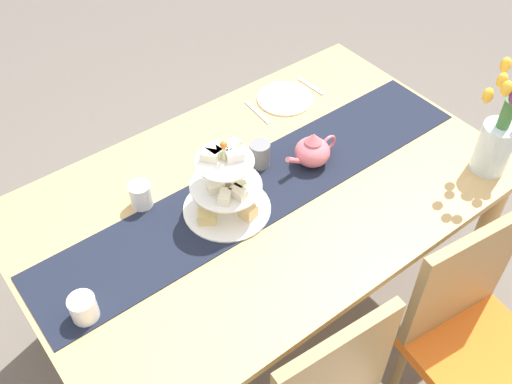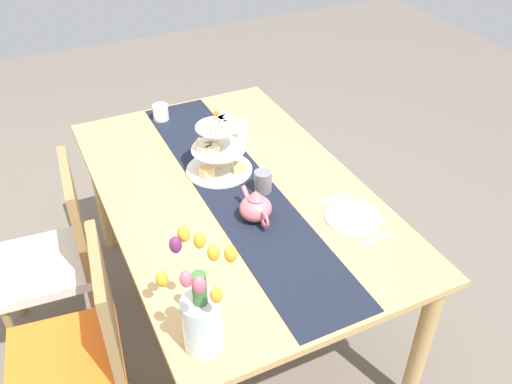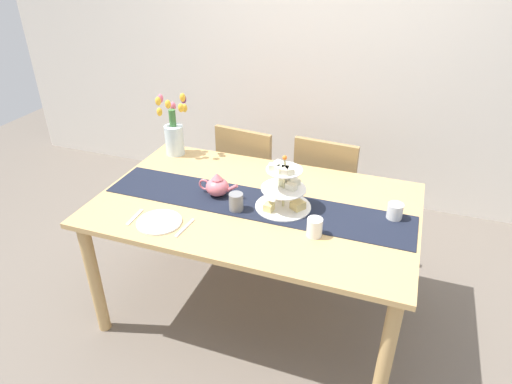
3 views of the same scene
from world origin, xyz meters
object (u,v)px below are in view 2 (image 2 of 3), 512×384
(chair_left, at_px, (82,344))
(chair_right, at_px, (57,251))
(fork_left, at_px, (374,239))
(dining_table, at_px, (234,206))
(tiered_cake_stand, at_px, (218,150))
(mug_white_text, at_px, (239,130))
(teapot, at_px, (256,207))
(knife_left, at_px, (334,198))
(tulip_vase, at_px, (201,312))
(mug_grey, at_px, (263,181))
(cream_jug, at_px, (161,113))
(dinner_plate_left, at_px, (353,217))

(chair_left, relative_size, chair_right, 1.00)
(fork_left, bearing_deg, dining_table, 33.42)
(tiered_cake_stand, bearing_deg, mug_white_text, -42.72)
(tiered_cake_stand, xyz_separation_m, teapot, (-0.39, -0.00, -0.05))
(mug_white_text, bearing_deg, teapot, 161.92)
(tiered_cake_stand, relative_size, knife_left, 1.79)
(chair_left, relative_size, tulip_vase, 2.15)
(chair_left, height_order, tulip_vase, tulip_vase)
(dining_table, height_order, chair_right, chair_right)
(tiered_cake_stand, distance_m, mug_grey, 0.26)
(cream_jug, bearing_deg, knife_left, -155.35)
(chair_left, xyz_separation_m, mug_white_text, (0.68, -0.96, 0.32))
(tulip_vase, height_order, mug_grey, tulip_vase)
(dining_table, bearing_deg, mug_white_text, -27.79)
(knife_left, height_order, mug_grey, mug_grey)
(dining_table, bearing_deg, knife_left, -125.05)
(teapot, relative_size, dinner_plate_left, 1.04)
(teapot, relative_size, tulip_vase, 0.56)
(chair_left, xyz_separation_m, mug_grey, (0.24, -0.87, 0.33))
(tiered_cake_stand, bearing_deg, chair_right, 82.55)
(teapot, bearing_deg, cream_jug, 5.47)
(cream_jug, height_order, fork_left, cream_jug)
(dining_table, height_order, fork_left, fork_left)
(tiered_cake_stand, distance_m, fork_left, 0.79)
(dinner_plate_left, xyz_separation_m, fork_left, (-0.15, 0.00, -0.00))
(tulip_vase, bearing_deg, chair_left, 40.84)
(knife_left, bearing_deg, mug_white_text, 14.41)
(teapot, height_order, mug_grey, teapot)
(tiered_cake_stand, xyz_separation_m, cream_jug, (0.57, 0.09, -0.07))
(tiered_cake_stand, height_order, fork_left, tiered_cake_stand)
(chair_right, xyz_separation_m, tiered_cake_stand, (-0.10, -0.76, 0.38))
(tulip_vase, height_order, knife_left, tulip_vase)
(teapot, xyz_separation_m, dinner_plate_left, (-0.17, -0.36, -0.05))
(dining_table, distance_m, mug_white_text, 0.45)
(chair_right, relative_size, mug_white_text, 9.58)
(dining_table, height_order, knife_left, knife_left)
(dinner_plate_left, distance_m, mug_white_text, 0.79)
(chair_right, relative_size, knife_left, 5.35)
(dining_table, relative_size, mug_white_text, 18.26)
(cream_jug, bearing_deg, mug_grey, -165.83)
(cream_jug, xyz_separation_m, mug_white_text, (-0.35, -0.29, 0.01))
(mug_white_text, bearing_deg, mug_grey, 168.98)
(dining_table, relative_size, tiered_cake_stand, 5.71)
(tiered_cake_stand, height_order, knife_left, tiered_cake_stand)
(dinner_plate_left, height_order, mug_grey, mug_grey)
(tulip_vase, height_order, cream_jug, tulip_vase)
(dinner_plate_left, distance_m, mug_grey, 0.41)
(teapot, relative_size, mug_grey, 2.51)
(knife_left, bearing_deg, tiered_cake_stand, 41.36)
(mug_white_text, bearing_deg, chair_left, 125.52)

